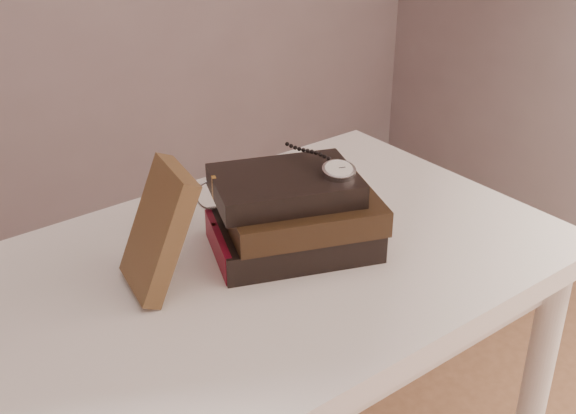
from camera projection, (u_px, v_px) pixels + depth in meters
table at (248, 315)px, 1.17m from camera, size 1.00×0.60×0.75m
book_stack at (294, 215)px, 1.15m from camera, size 0.29×0.25×0.12m
journal at (158, 230)px, 1.04m from camera, size 0.12×0.13×0.18m
pocket_watch at (336, 169)px, 1.12m from camera, size 0.07×0.16×0.02m
eyeglasses at (226, 192)px, 1.19m from camera, size 0.14×0.15×0.05m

